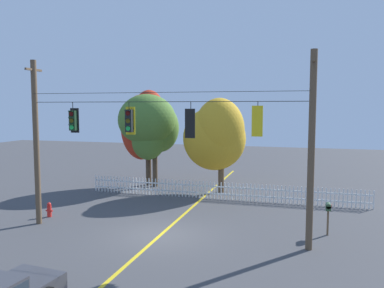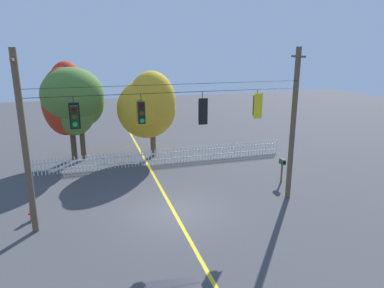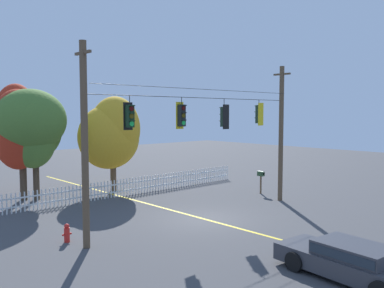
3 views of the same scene
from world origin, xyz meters
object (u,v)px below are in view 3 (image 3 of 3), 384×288
traffic_signal_westbound_side (259,114)px  autumn_maple_near_fence (18,126)px  autumn_oak_far_east (112,134)px  fire_hydrant (67,233)px  autumn_maple_mid (33,127)px  roadside_mailbox (261,175)px  traffic_signal_northbound_secondary (130,116)px  traffic_signal_northbound_primary (224,117)px  parked_car (351,260)px  traffic_signal_southbound_primary (181,115)px

traffic_signal_westbound_side → autumn_maple_near_fence: 13.67m
autumn_oak_far_east → fire_hydrant: autumn_oak_far_east is taller
autumn_maple_mid → roadside_mailbox: autumn_maple_mid is taller
traffic_signal_northbound_secondary → fire_hydrant: traffic_signal_northbound_secondary is taller
traffic_signal_westbound_side → autumn_oak_far_east: 9.75m
traffic_signal_northbound_primary → autumn_maple_mid: size_ratio=0.23×
autumn_maple_near_fence → fire_hydrant: autumn_maple_near_fence is taller
traffic_signal_northbound_primary → autumn_oak_far_east: size_ratio=0.24×
parked_car → fire_hydrant: (-4.70, 9.33, -0.24)m
traffic_signal_westbound_side → parked_car: size_ratio=0.29×
traffic_signal_northbound_secondary → autumn_maple_mid: autumn_maple_mid is taller
autumn_oak_far_east → roadside_mailbox: bearing=-46.7°
fire_hydrant → traffic_signal_northbound_secondary: bearing=-26.3°
fire_hydrant → traffic_signal_northbound_primary: bearing=-8.3°
autumn_maple_near_fence → autumn_maple_mid: autumn_maple_near_fence is taller
autumn_oak_far_east → roadside_mailbox: size_ratio=4.30×
traffic_signal_southbound_primary → roadside_mailbox: (8.40, 2.01, -3.81)m
traffic_signal_northbound_secondary → autumn_maple_mid: 9.58m
traffic_signal_southbound_primary → traffic_signal_northbound_primary: size_ratio=0.95×
autumn_oak_far_east → fire_hydrant: (-6.92, -7.82, -3.40)m
traffic_signal_southbound_primary → traffic_signal_westbound_side: bearing=-0.2°
traffic_signal_northbound_primary → traffic_signal_westbound_side: bearing=-0.0°
traffic_signal_northbound_secondary → roadside_mailbox: size_ratio=0.97×
traffic_signal_northbound_secondary → autumn_maple_near_fence: 10.21m
traffic_signal_northbound_secondary → fire_hydrant: bearing=153.7°
traffic_signal_northbound_secondary → traffic_signal_southbound_primary: bearing=0.0°
traffic_signal_westbound_side → roadside_mailbox: bearing=35.4°
traffic_signal_northbound_secondary → autumn_oak_far_east: (4.66, 8.93, -1.20)m
traffic_signal_northbound_secondary → traffic_signal_southbound_primary: 2.78m
traffic_signal_northbound_secondary → parked_car: 9.61m
parked_car → traffic_signal_northbound_secondary: bearing=106.5°
autumn_maple_near_fence → roadside_mailbox: 14.81m
traffic_signal_southbound_primary → autumn_maple_near_fence: (-3.57, 10.16, -0.65)m
traffic_signal_northbound_primary → fire_hydrant: traffic_signal_northbound_primary is taller
autumn_maple_mid → autumn_oak_far_east: autumn_maple_mid is taller
autumn_maple_mid → roadside_mailbox: 13.95m
autumn_maple_mid → traffic_signal_northbound_secondary: bearing=-89.2°
parked_car → traffic_signal_southbound_primary: bearing=87.6°
traffic_signal_westbound_side → autumn_maple_near_fence: bearing=131.8°
traffic_signal_northbound_primary → autumn_maple_mid: autumn_maple_mid is taller
traffic_signal_northbound_primary → autumn_maple_mid: bearing=120.8°
autumn_maple_near_fence → autumn_maple_mid: bearing=-42.8°
autumn_maple_near_fence → roadside_mailbox: (11.97, -8.14, -3.16)m
traffic_signal_northbound_primary → roadside_mailbox: bearing=19.9°
traffic_signal_northbound_secondary → parked_car: size_ratio=0.29×
autumn_maple_near_fence → parked_car: autumn_maple_near_fence is taller
traffic_signal_westbound_side → roadside_mailbox: (2.86, 2.03, -3.85)m
traffic_signal_northbound_secondary → fire_hydrant: (-2.26, 1.12, -4.60)m
autumn_maple_mid → traffic_signal_westbound_side: bearing=-48.6°
traffic_signal_northbound_primary → parked_car: 9.77m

